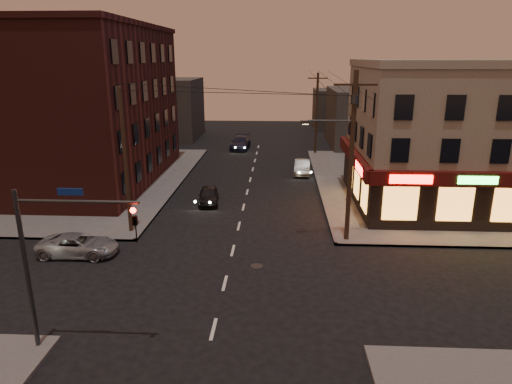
# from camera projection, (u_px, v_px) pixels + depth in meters

# --- Properties ---
(ground) EXTENTS (120.00, 120.00, 0.00)m
(ground) POSITION_uv_depth(u_px,v_px,m) (225.00, 283.00, 22.72)
(ground) COLOR black
(ground) RESTS_ON ground
(sidewalk_ne) EXTENTS (24.00, 28.00, 0.15)m
(sidewalk_ne) POSITION_uv_depth(u_px,v_px,m) (454.00, 184.00, 40.00)
(sidewalk_ne) COLOR #514F4C
(sidewalk_ne) RESTS_ON ground
(sidewalk_nw) EXTENTS (24.00, 28.00, 0.15)m
(sidewalk_nw) POSITION_uv_depth(u_px,v_px,m) (54.00, 179.00, 41.78)
(sidewalk_nw) COLOR #514F4C
(sidewalk_nw) RESTS_ON ground
(pizza_building) EXTENTS (15.85, 12.85, 10.50)m
(pizza_building) POSITION_uv_depth(u_px,v_px,m) (462.00, 135.00, 33.27)
(pizza_building) COLOR tan
(pizza_building) RESTS_ON sidewalk_ne
(brick_apartment) EXTENTS (12.00, 20.00, 13.00)m
(brick_apartment) POSITION_uv_depth(u_px,v_px,m) (83.00, 107.00, 39.73)
(brick_apartment) COLOR #461A16
(brick_apartment) RESTS_ON sidewalk_nw
(bg_building_ne_a) EXTENTS (10.00, 12.00, 7.00)m
(bg_building_ne_a) POSITION_uv_depth(u_px,v_px,m) (370.00, 117.00, 57.41)
(bg_building_ne_a) COLOR #3F3D3A
(bg_building_ne_a) RESTS_ON ground
(bg_building_nw) EXTENTS (9.00, 10.00, 8.00)m
(bg_building_nw) POSITION_uv_depth(u_px,v_px,m) (166.00, 109.00, 62.43)
(bg_building_nw) COLOR #3F3D3A
(bg_building_nw) RESTS_ON ground
(bg_building_ne_b) EXTENTS (8.00, 8.00, 6.00)m
(bg_building_ne_b) POSITION_uv_depth(u_px,v_px,m) (340.00, 109.00, 71.05)
(bg_building_ne_b) COLOR #3F3D3A
(bg_building_ne_b) RESTS_ON ground
(utility_pole_main) EXTENTS (4.20, 0.44, 10.00)m
(utility_pole_main) POSITION_uv_depth(u_px,v_px,m) (350.00, 148.00, 26.30)
(utility_pole_main) COLOR #382619
(utility_pole_main) RESTS_ON sidewalk_ne
(utility_pole_far) EXTENTS (0.26, 0.26, 9.00)m
(utility_pole_far) POSITION_uv_depth(u_px,v_px,m) (317.00, 114.00, 51.69)
(utility_pole_far) COLOR #382619
(utility_pole_far) RESTS_ON sidewalk_ne
(utility_pole_west) EXTENTS (0.24, 0.24, 9.00)m
(utility_pole_west) POSITION_uv_depth(u_px,v_px,m) (125.00, 162.00, 27.95)
(utility_pole_west) COLOR #382619
(utility_pole_west) RESTS_ON sidewalk_nw
(traffic_signal) EXTENTS (4.49, 0.32, 6.47)m
(traffic_signal) POSITION_uv_depth(u_px,v_px,m) (51.00, 250.00, 16.45)
(traffic_signal) COLOR #333538
(traffic_signal) RESTS_ON ground
(suv_cross) EXTENTS (4.44, 2.06, 1.23)m
(suv_cross) POSITION_uv_depth(u_px,v_px,m) (78.00, 245.00, 25.78)
(suv_cross) COLOR gray
(suv_cross) RESTS_ON ground
(sedan_near) EXTENTS (1.86, 3.80, 1.25)m
(sedan_near) POSITION_uv_depth(u_px,v_px,m) (209.00, 195.00, 34.97)
(sedan_near) COLOR black
(sedan_near) RESTS_ON ground
(sedan_mid) EXTENTS (1.74, 4.22, 1.36)m
(sedan_mid) POSITION_uv_depth(u_px,v_px,m) (302.00, 167.00, 43.81)
(sedan_mid) COLOR #64625D
(sedan_mid) RESTS_ON ground
(sedan_far) EXTENTS (2.42, 5.29, 1.50)m
(sedan_far) POSITION_uv_depth(u_px,v_px,m) (240.00, 143.00, 55.68)
(sedan_far) COLOR black
(sedan_far) RESTS_ON ground
(fire_hydrant) EXTENTS (0.34, 0.34, 0.75)m
(fire_hydrant) POSITION_uv_depth(u_px,v_px,m) (348.00, 200.00, 34.13)
(fire_hydrant) COLOR maroon
(fire_hydrant) RESTS_ON sidewalk_ne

